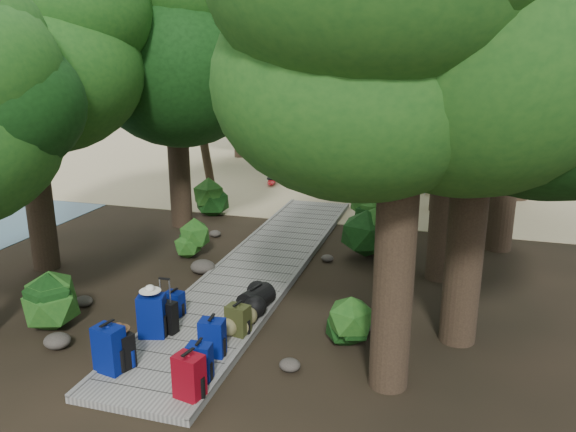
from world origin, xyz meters
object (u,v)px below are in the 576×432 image
(backpack_left_c, at_px, (152,314))
(backpack_right_d, at_px, (238,318))
(lone_suitcase_on_sand, at_px, (335,187))
(duffel_right_khaki, at_px, (239,321))
(kayak, at_px, (272,180))
(duffel_right_black, at_px, (256,299))
(backpack_left_a, at_px, (109,347))
(backpack_left_d, at_px, (175,302))
(suitcase_on_boardwalk, at_px, (167,317))
(backpack_left_b, at_px, (123,348))
(backpack_right_b, at_px, (200,360))
(sun_lounger, at_px, (433,184))
(backpack_right_c, at_px, (212,336))
(backpack_right_a, at_px, (189,374))

(backpack_left_c, xyz_separation_m, backpack_right_d, (1.42, 0.49, -0.13))
(lone_suitcase_on_sand, bearing_deg, duffel_right_khaki, -68.60)
(lone_suitcase_on_sand, distance_m, kayak, 3.16)
(duffel_right_black, xyz_separation_m, lone_suitcase_on_sand, (-0.45, 9.71, 0.04))
(backpack_left_c, xyz_separation_m, duffel_right_black, (1.40, 1.53, -0.20))
(backpack_left_a, bearing_deg, backpack_left_d, 99.45)
(backpack_left_d, xyz_separation_m, suitcase_on_boardwalk, (0.19, -0.67, 0.04))
(backpack_left_b, bearing_deg, lone_suitcase_on_sand, 107.43)
(backpack_right_b, height_order, sun_lounger, backpack_right_b)
(backpack_right_c, bearing_deg, duffel_right_black, 80.77)
(backpack_left_c, relative_size, backpack_right_b, 1.31)
(backpack_right_d, relative_size, suitcase_on_boardwalk, 1.03)
(backpack_right_a, xyz_separation_m, kayak, (-3.33, 14.14, -0.32))
(duffel_right_black, bearing_deg, backpack_left_a, -102.35)
(backpack_right_b, height_order, kayak, backpack_right_b)
(backpack_left_a, height_order, duffel_right_black, backpack_left_a)
(lone_suitcase_on_sand, relative_size, sun_lounger, 0.38)
(kayak, bearing_deg, backpack_right_d, -87.23)
(backpack_left_d, relative_size, backpack_right_d, 0.86)
(duffel_right_black, xyz_separation_m, sun_lounger, (2.86, 11.46, -0.02))
(backpack_right_b, relative_size, sun_lounger, 0.34)
(backpack_left_a, distance_m, backpack_right_b, 1.47)
(kayak, bearing_deg, backpack_right_b, -88.98)
(duffel_right_khaki, relative_size, lone_suitcase_on_sand, 0.72)
(backpack_left_d, distance_m, backpack_right_c, 1.76)
(backpack_left_a, height_order, suitcase_on_boardwalk, backpack_left_a)
(backpack_left_c, relative_size, sun_lounger, 0.45)
(backpack_right_a, bearing_deg, backpack_right_d, 102.49)
(backpack_right_a, bearing_deg, backpack_left_c, 145.62)
(suitcase_on_boardwalk, bearing_deg, backpack_right_d, 22.91)
(backpack_left_d, xyz_separation_m, sun_lounger, (4.29, 12.12, -0.05))
(backpack_left_b, distance_m, sun_lounger, 14.64)
(duffel_right_khaki, xyz_separation_m, duffel_right_black, (0.01, 0.89, 0.05))
(backpack_right_b, bearing_deg, backpack_left_d, 122.13)
(backpack_right_a, bearing_deg, duffel_right_khaki, 103.40)
(backpack_right_c, bearing_deg, backpack_left_a, -151.67)
(backpack_right_b, distance_m, backpack_right_c, 0.74)
(sun_lounger, bearing_deg, backpack_right_d, -101.17)
(backpack_right_a, relative_size, kayak, 0.25)
(backpack_left_a, relative_size, sun_lounger, 0.44)
(kayak, bearing_deg, backpack_right_a, -89.20)
(backpack_right_d, height_order, suitcase_on_boardwalk, backpack_right_d)
(backpack_left_c, xyz_separation_m, backpack_left_d, (-0.02, 0.88, -0.17))
(backpack_right_d, distance_m, lone_suitcase_on_sand, 10.75)
(backpack_right_c, relative_size, backpack_right_d, 1.16)
(backpack_left_b, bearing_deg, backpack_right_c, 52.36)
(backpack_right_c, height_order, backpack_right_d, backpack_right_c)
(lone_suitcase_on_sand, distance_m, sun_lounger, 3.75)
(backpack_right_a, relative_size, backpack_right_d, 1.24)
(duffel_right_black, xyz_separation_m, suitcase_on_boardwalk, (-1.23, -1.32, 0.07))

